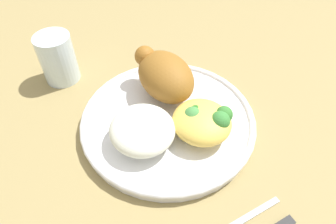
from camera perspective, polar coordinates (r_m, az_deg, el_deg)
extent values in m
plane|color=#958250|center=(0.49, 0.00, -2.49)|extent=(2.00, 2.00, 0.00)
cylinder|color=white|center=(0.49, 0.00, -1.88)|extent=(0.27, 0.27, 0.02)
torus|color=white|center=(0.48, 0.00, -1.26)|extent=(0.28, 0.28, 0.01)
ellipsoid|color=#915E22|center=(0.50, -0.43, 6.74)|extent=(0.12, 0.08, 0.07)
sphere|color=#975F21|center=(0.52, -4.38, 10.48)|extent=(0.03, 0.03, 0.03)
ellipsoid|color=white|center=(0.44, -4.87, -3.31)|extent=(0.10, 0.09, 0.04)
ellipsoid|color=#EDC552|center=(0.45, 6.38, -1.82)|extent=(0.09, 0.09, 0.04)
sphere|color=#488F45|center=(0.44, 4.69, -0.78)|extent=(0.03, 0.03, 0.03)
sphere|color=#387E33|center=(0.45, 10.53, -0.48)|extent=(0.03, 0.03, 0.03)
sphere|color=#3B863B|center=(0.44, 9.79, -1.66)|extent=(0.03, 0.03, 0.03)
sphere|color=#266E21|center=(0.45, 5.20, -0.01)|extent=(0.02, 0.02, 0.02)
sphere|color=#368D31|center=(0.45, 8.41, -0.33)|extent=(0.02, 0.02, 0.02)
cube|color=#B2B2B7|center=(0.42, 14.37, -18.83)|extent=(0.01, 0.11, 0.01)
cylinder|color=silver|center=(0.58, -20.10, 9.48)|extent=(0.06, 0.06, 0.09)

